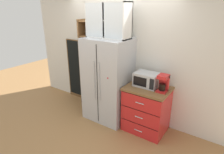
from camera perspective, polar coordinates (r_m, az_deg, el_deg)
ground_plane at (r=4.35m, az=-1.06°, el=-11.58°), size 10.55×10.55×0.00m
wall_back_cream at (r=4.15m, az=2.05°, el=6.03°), size 4.86×0.10×2.55m
refrigerator at (r=3.95m, az=-1.20°, el=-0.89°), size 0.90×0.73×1.74m
pantry_shelf_column at (r=4.51m, az=-6.33°, el=3.96°), size 0.44×0.31×2.05m
counter_cabinet at (r=3.78m, az=10.32°, el=-9.38°), size 0.81×0.66×0.90m
microwave at (r=3.59m, az=10.37°, el=-0.76°), size 0.44×0.33×0.26m
coffee_maker at (r=3.43m, az=15.17°, el=-1.72°), size 0.17×0.20×0.31m
mug_charcoal at (r=3.54m, az=10.74°, el=-2.53°), size 0.12×0.09×0.09m
bottle_clear at (r=3.53m, az=10.91°, el=-1.45°), size 0.06×0.06×0.26m
upper_cabinet at (r=3.72m, az=-0.89°, el=16.72°), size 0.87×0.32×0.66m
chalkboard_menu at (r=4.98m, az=-10.51°, el=2.20°), size 0.60×0.04×1.54m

